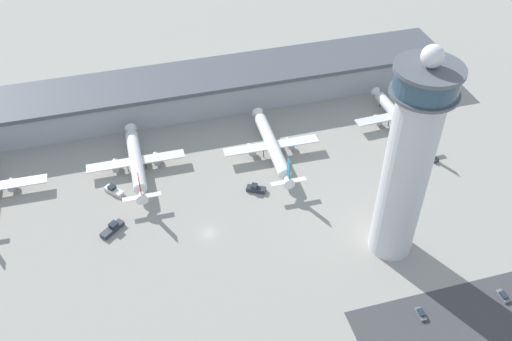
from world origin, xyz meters
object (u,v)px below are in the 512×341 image
object	(u,v)px
airplane_gate_charlie	(272,146)
car_black_suv	(421,314)
service_truck_water	(112,229)
service_truck_baggage	(114,190)
airplane_gate_delta	(396,116)
service_truck_catering	(428,154)
car_silver_sedan	(503,296)
service_truck_fuel	(256,189)
airplane_gate_bravo	(136,161)
control_tower	(408,161)

from	to	relation	value
airplane_gate_charlie	car_black_suv	xyz separation A→B (m)	(19.45, -75.85, -4.10)
service_truck_water	car_black_suv	size ratio (longest dim) A/B	1.89
service_truck_baggage	service_truck_water	world-z (taller)	service_truck_water
airplane_gate_delta	service_truck_water	xyz separation A→B (m)	(-109.78, -27.22, -3.22)
service_truck_baggage	service_truck_water	bearing A→B (deg)	-96.01
airplane_gate_delta	service_truck_catering	distance (m)	21.25
service_truck_catering	car_silver_sedan	xyz separation A→B (m)	(-9.83, -61.26, -0.32)
service_truck_baggage	car_silver_sedan	world-z (taller)	service_truck_baggage
service_truck_fuel	service_truck_baggage	bearing A→B (deg)	165.39
airplane_gate_charlie	service_truck_catering	xyz separation A→B (m)	(54.24, -15.44, -3.80)
service_truck_water	car_silver_sedan	size ratio (longest dim) A/B	1.79
service_truck_water	car_silver_sedan	bearing A→B (deg)	-28.03
airplane_gate_delta	service_truck_baggage	size ratio (longest dim) A/B	5.11
airplane_gate_charlie	service_truck_water	world-z (taller)	airplane_gate_charlie
service_truck_fuel	service_truck_water	bearing A→B (deg)	-173.39
airplane_gate_bravo	service_truck_baggage	bearing A→B (deg)	-134.00
airplane_gate_bravo	airplane_gate_delta	xyz separation A→B (m)	(98.98, 0.35, 0.08)
airplane_gate_delta	airplane_gate_charlie	bearing A→B (deg)	-174.05
service_truck_catering	car_silver_sedan	size ratio (longest dim) A/B	1.96
airplane_gate_bravo	airplane_gate_charlie	distance (m)	48.01
airplane_gate_charlie	airplane_gate_delta	xyz separation A→B (m)	(51.24, 5.34, -0.48)
airplane_gate_delta	car_silver_sedan	xyz separation A→B (m)	(-6.83, -82.03, -3.64)
airplane_gate_delta	car_black_suv	world-z (taller)	airplane_gate_delta
airplane_gate_bravo	service_truck_baggage	world-z (taller)	airplane_gate_bravo
service_truck_catering	car_black_suv	world-z (taller)	service_truck_catering
control_tower	airplane_gate_delta	distance (m)	69.63
airplane_gate_bravo	service_truck_fuel	world-z (taller)	airplane_gate_bravo
airplane_gate_charlie	car_silver_sedan	size ratio (longest dim) A/B	9.44
car_black_suv	airplane_gate_bravo	bearing A→B (deg)	129.74
service_truck_fuel	car_silver_sedan	size ratio (longest dim) A/B	1.53
service_truck_baggage	car_black_suv	size ratio (longest dim) A/B	1.64
control_tower	service_truck_baggage	world-z (taller)	control_tower
airplane_gate_charlie	service_truck_baggage	size ratio (longest dim) A/B	6.08
airplane_gate_bravo	car_black_suv	world-z (taller)	airplane_gate_bravo
airplane_gate_charlie	car_black_suv	bearing A→B (deg)	-75.61
service_truck_fuel	service_truck_water	world-z (taller)	service_truck_water
airplane_gate_bravo	car_silver_sedan	bearing A→B (deg)	-41.55
service_truck_catering	car_black_suv	distance (m)	69.71
airplane_gate_charlie	car_black_suv	world-z (taller)	airplane_gate_charlie
airplane_gate_bravo	service_truck_baggage	distance (m)	13.28
service_truck_fuel	service_truck_baggage	distance (m)	47.71
airplane_gate_charlie	service_truck_fuel	xyz separation A→B (m)	(-10.53, -16.31, -3.74)
control_tower	service_truck_baggage	distance (m)	97.13
service_truck_catering	car_silver_sedan	bearing A→B (deg)	-99.12
airplane_gate_delta	service_truck_fuel	distance (m)	65.53
car_silver_sedan	service_truck_water	bearing A→B (deg)	151.97
service_truck_water	service_truck_fuel	bearing A→B (deg)	6.61
car_silver_sedan	car_black_suv	bearing A→B (deg)	178.06
control_tower	service_truck_catering	world-z (taller)	control_tower
service_truck_catering	service_truck_baggage	size ratio (longest dim) A/B	1.26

